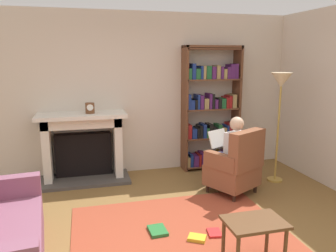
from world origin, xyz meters
name	(u,v)px	position (x,y,z in m)	size (l,w,h in m)	color
ground	(187,245)	(0.00, 0.00, 0.00)	(14.00, 14.00, 0.00)	brown
back_wall	(142,94)	(0.00, 2.55, 1.35)	(5.60, 0.10, 2.70)	beige
side_wall_right	(328,98)	(2.65, 1.25, 1.35)	(0.10, 5.20, 2.70)	beige
area_rug	(179,231)	(0.00, 0.30, 0.01)	(2.40, 1.80, 0.01)	#A04129
fireplace	(83,145)	(-1.02, 2.30, 0.58)	(1.41, 0.64, 1.10)	#4C4742
mantel_clock	(90,108)	(-0.89, 2.20, 1.19)	(0.14, 0.14, 0.16)	brown
bookshelf	(211,111)	(1.18, 2.33, 1.04)	(1.01, 0.32, 2.16)	brown
armchair_reading	(236,166)	(1.10, 1.13, 0.42)	(0.85, 0.85, 0.97)	#331E14
seated_reader	(230,151)	(1.04, 1.24, 0.62)	(0.53, 0.60, 1.14)	silver
side_table	(254,228)	(0.50, -0.49, 0.39)	(0.56, 0.39, 0.47)	brown
scattered_books	(180,233)	(-0.01, 0.21, 0.03)	(0.80, 0.50, 0.04)	#267233
floor_lamp	(281,90)	(1.96, 1.45, 1.47)	(0.32, 0.32, 1.73)	#B7933F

